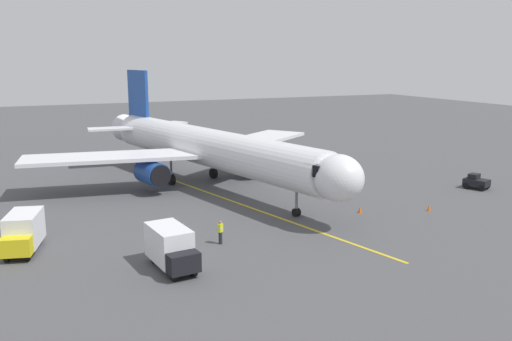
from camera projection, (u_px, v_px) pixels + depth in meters
ground_plane at (194, 187)px, 55.48m from camera, size 220.00×220.00×0.00m
apron_lead_in_line at (230, 200)px, 50.42m from camera, size 9.64×38.93×0.01m
airplane at (206, 148)px, 55.19m from camera, size 33.83×39.90×11.50m
ground_crew_marshaller at (220, 232)px, 38.45m from camera, size 0.47×0.44×1.71m
box_truck_near_nose at (23, 232)px, 36.77m from camera, size 3.05×4.94×2.62m
tug_portside at (476, 182)px, 54.75m from camera, size 2.25×2.69×1.50m
box_truck_starboard_side at (172, 248)px, 33.80m from camera, size 2.45×4.79×2.62m
safety_cone_nose_left at (429, 208)px, 46.92m from camera, size 0.32×0.32×0.55m
safety_cone_nose_right at (183, 226)px, 41.89m from camera, size 0.32×0.32×0.55m
safety_cone_wing_port at (360, 210)px, 46.34m from camera, size 0.32×0.32×0.55m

